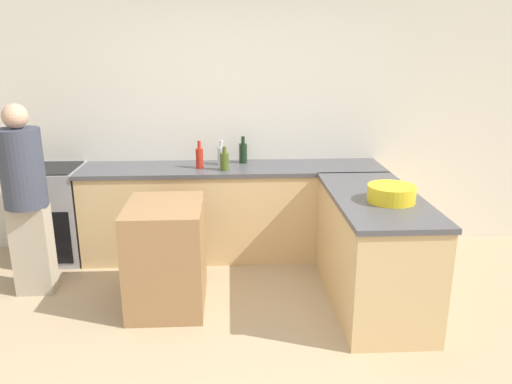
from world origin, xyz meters
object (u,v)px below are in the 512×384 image
(range_oven, at_px, (52,214))
(vinegar_bottle_clear, at_px, (221,155))
(island_table, at_px, (166,256))
(olive_oil_bottle, at_px, (224,161))
(wine_bottle_dark, at_px, (243,152))
(mixing_bowl, at_px, (391,194))
(person_by_range, at_px, (26,195))
(hot_sauce_bottle, at_px, (200,157))

(range_oven, distance_m, vinegar_bottle_clear, 1.77)
(island_table, bearing_deg, range_oven, 140.93)
(range_oven, bearing_deg, olive_oil_bottle, -4.65)
(range_oven, xyz_separation_m, vinegar_bottle_clear, (1.67, 0.09, 0.55))
(range_oven, relative_size, vinegar_bottle_clear, 3.84)
(wine_bottle_dark, bearing_deg, olive_oil_bottle, -121.90)
(mixing_bowl, relative_size, wine_bottle_dark, 1.35)
(range_oven, xyz_separation_m, person_by_range, (0.08, -0.72, 0.41))
(vinegar_bottle_clear, bearing_deg, olive_oil_bottle, -82.06)
(vinegar_bottle_clear, height_order, olive_oil_bottle, vinegar_bottle_clear)
(range_oven, relative_size, olive_oil_bottle, 4.10)
(range_oven, xyz_separation_m, mixing_bowl, (2.98, -1.18, 0.52))
(hot_sauce_bottle, bearing_deg, island_table, -103.60)
(mixing_bowl, height_order, wine_bottle_dark, wine_bottle_dark)
(wine_bottle_dark, bearing_deg, range_oven, -175.24)
(olive_oil_bottle, relative_size, wine_bottle_dark, 0.85)
(vinegar_bottle_clear, bearing_deg, wine_bottle_dark, 16.70)
(range_oven, relative_size, hot_sauce_bottle, 3.49)
(vinegar_bottle_clear, bearing_deg, mixing_bowl, -44.42)
(island_table, height_order, vinegar_bottle_clear, vinegar_bottle_clear)
(wine_bottle_dark, relative_size, hot_sauce_bottle, 1.00)
(range_oven, height_order, wine_bottle_dark, wine_bottle_dark)
(range_oven, distance_m, mixing_bowl, 3.25)
(island_table, bearing_deg, mixing_bowl, -5.91)
(mixing_bowl, bearing_deg, wine_bottle_dark, 128.99)
(range_oven, relative_size, wine_bottle_dark, 3.48)
(hot_sauce_bottle, bearing_deg, olive_oil_bottle, -21.34)
(wine_bottle_dark, xyz_separation_m, hot_sauce_bottle, (-0.42, -0.20, -0.00))
(island_table, bearing_deg, wine_bottle_dark, 60.55)
(island_table, xyz_separation_m, vinegar_bottle_clear, (0.44, 1.10, 0.58))
(vinegar_bottle_clear, bearing_deg, hot_sauce_bottle, -146.34)
(olive_oil_bottle, bearing_deg, person_by_range, -160.24)
(olive_oil_bottle, bearing_deg, mixing_bowl, -39.44)
(hot_sauce_bottle, bearing_deg, mixing_bowl, -37.02)
(vinegar_bottle_clear, relative_size, olive_oil_bottle, 1.07)
(wine_bottle_dark, bearing_deg, island_table, -119.45)
(olive_oil_bottle, bearing_deg, vinegar_bottle_clear, 97.94)
(island_table, bearing_deg, vinegar_bottle_clear, 68.18)
(vinegar_bottle_clear, relative_size, hot_sauce_bottle, 0.91)
(range_oven, bearing_deg, island_table, -39.07)
(mixing_bowl, relative_size, person_by_range, 0.22)
(person_by_range, bearing_deg, olive_oil_bottle, 19.76)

